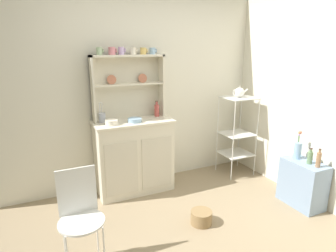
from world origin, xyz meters
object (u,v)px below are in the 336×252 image
at_px(hutch_shelf_unit, 127,82).
at_px(oil_bottle, 310,157).
at_px(utensil_jar, 102,117).
at_px(porcelain_teapot, 239,92).
at_px(wire_chair, 80,211).
at_px(hutch_cabinet, 134,155).
at_px(bakers_rack, 237,128).
at_px(side_shelf_blue, 302,183).
at_px(flower_vase, 298,149).
at_px(vinegar_bottle, 319,159).
at_px(bowl_mixing_large, 112,122).
at_px(jam_bottle, 157,110).
at_px(cup_sage_0, 99,51).
at_px(floor_basket, 201,217).

relative_size(hutch_shelf_unit, oil_bottle, 4.86).
distance_m(utensil_jar, porcelain_teapot, 1.85).
bearing_deg(wire_chair, hutch_cabinet, 84.84).
xyz_separation_m(hutch_cabinet, bakers_rack, (1.48, -0.11, 0.21)).
xyz_separation_m(side_shelf_blue, flower_vase, (0.00, 0.12, 0.37)).
bearing_deg(vinegar_bottle, bowl_mixing_large, 147.20).
height_order(jam_bottle, vinegar_bottle, jam_bottle).
bearing_deg(flower_vase, cup_sage_0, 149.55).
relative_size(bakers_rack, utensil_jar, 4.73).
relative_size(bakers_rack, vinegar_bottle, 5.35).
xyz_separation_m(hutch_shelf_unit, bowl_mixing_large, (-0.28, -0.24, -0.41)).
distance_m(bowl_mixing_large, vinegar_bottle, 2.29).
height_order(bowl_mixing_large, porcelain_teapot, porcelain_teapot).
bearing_deg(side_shelf_blue, cup_sage_0, 146.97).
relative_size(cup_sage_0, oil_bottle, 0.47).
height_order(hutch_cabinet, porcelain_teapot, porcelain_teapot).
xyz_separation_m(utensil_jar, flower_vase, (1.98, -1.10, -0.34)).
bearing_deg(hutch_cabinet, porcelain_teapot, -4.32).
distance_m(hutch_shelf_unit, bowl_mixing_large, 0.55).
xyz_separation_m(floor_basket, oil_bottle, (1.24, -0.21, 0.53)).
bearing_deg(flower_vase, utensil_jar, 150.84).
distance_m(hutch_shelf_unit, vinegar_bottle, 2.31).
distance_m(utensil_jar, flower_vase, 2.29).
bearing_deg(jam_bottle, cup_sage_0, 176.93).
xyz_separation_m(wire_chair, cup_sage_0, (0.49, 1.21, 1.21)).
distance_m(floor_basket, vinegar_bottle, 1.39).
distance_m(side_shelf_blue, cup_sage_0, 2.75).
height_order(hutch_cabinet, hutch_shelf_unit, hutch_shelf_unit).
xyz_separation_m(jam_bottle, flower_vase, (1.28, -1.11, -0.36)).
relative_size(hutch_shelf_unit, utensil_jar, 3.76).
bearing_deg(vinegar_bottle, flower_vase, 89.83).
distance_m(hutch_cabinet, side_shelf_blue, 2.00).
bearing_deg(jam_bottle, hutch_cabinet, -166.09).
relative_size(side_shelf_blue, wire_chair, 0.62).
bearing_deg(utensil_jar, floor_basket, -55.33).
distance_m(wire_chair, utensil_jar, 1.33).
bearing_deg(bakers_rack, cup_sage_0, 172.61).
relative_size(floor_basket, vinegar_bottle, 1.07).
bearing_deg(wire_chair, bakers_rack, 54.60).
distance_m(hutch_shelf_unit, wire_chair, 1.71).
bearing_deg(jam_bottle, utensil_jar, -179.35).
relative_size(jam_bottle, vinegar_bottle, 0.97).
xyz_separation_m(floor_basket, jam_bottle, (-0.04, 1.07, 0.93)).
distance_m(side_shelf_blue, wire_chair, 2.45).
height_order(bakers_rack, floor_basket, bakers_rack).
xyz_separation_m(cup_sage_0, oil_bottle, (1.95, -1.32, -1.12)).
distance_m(cup_sage_0, utensil_jar, 0.75).
xyz_separation_m(hutch_cabinet, floor_basket, (0.39, -0.99, -0.40)).
height_order(porcelain_teapot, vinegar_bottle, porcelain_teapot).
relative_size(cup_sage_0, porcelain_teapot, 0.38).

